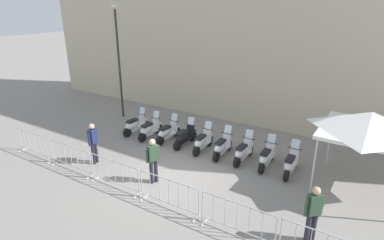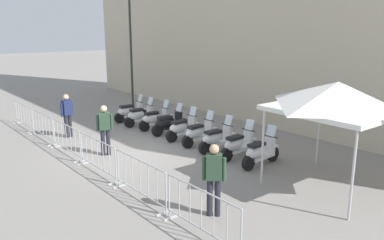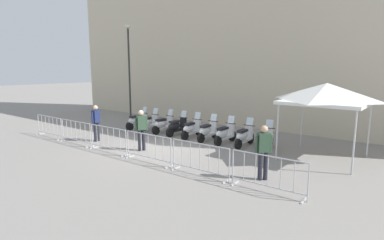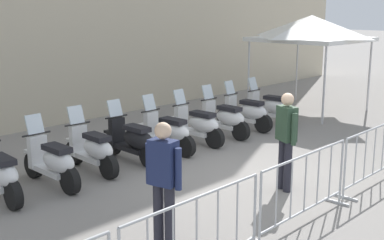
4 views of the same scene
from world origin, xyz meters
The scene contains 21 objects.
ground_plane centered at (0.00, 0.00, 0.00)m, with size 120.00×120.00×0.00m, color gray.
motorcycle_0 centered at (-3.95, 2.39, 0.45)m, with size 0.56×1.72×1.24m.
motorcycle_1 centered at (-2.97, 2.36, 0.45)m, with size 0.56×1.72×1.24m.
motorcycle_2 centered at (-2.01, 2.53, 0.45)m, with size 0.56×1.72×1.24m.
motorcycle_3 centered at (-1.04, 2.54, 0.45)m, with size 0.56×1.72×1.24m.
motorcycle_4 centered at (-0.06, 2.53, 0.45)m, with size 0.56×1.73×1.24m.
motorcycle_5 centered at (0.91, 2.56, 0.45)m, with size 0.56×1.72×1.24m.
motorcycle_6 centered at (1.87, 2.58, 0.45)m, with size 0.56×1.72×1.24m.
motorcycle_7 centered at (2.84, 2.66, 0.45)m, with size 0.56×1.73×1.24m.
motorcycle_8 centered at (3.82, 2.64, 0.45)m, with size 0.56×1.73×1.24m.
barrier_segment_0 centered at (-5.83, -1.79, 0.53)m, with size 2.26×0.49×1.07m.
barrier_segment_1 centered at (-3.48, -1.73, 0.53)m, with size 2.26×0.49×1.07m.
barrier_segment_2 centered at (-1.13, -1.67, 0.53)m, with size 2.26×0.49×1.07m.
barrier_segment_3 centered at (1.22, -1.61, 0.53)m, with size 2.26×0.49×1.07m.
barrier_segment_4 centered at (3.56, -1.55, 0.53)m, with size 2.26×0.49×1.07m.
barrier_segment_5 centered at (5.91, -1.49, 0.53)m, with size 2.26×0.49×1.07m.
street_lamp centered at (-6.30, 3.90, 3.68)m, with size 0.36×0.36×6.14m.
officer_near_row_end centered at (5.37, -0.67, 0.98)m, with size 0.41×0.42×1.73m.
officer_mid_plaza centered at (-3.18, -0.83, 0.98)m, with size 0.30×0.54×1.73m.
officer_by_barriers centered at (-0.19, -0.66, 0.98)m, with size 0.34×0.51×1.73m.
canopy_tent centered at (6.14, 2.90, 2.52)m, with size 2.91×2.91×2.91m.
Camera 2 is at (11.43, -6.10, 4.25)m, focal length 35.71 mm.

